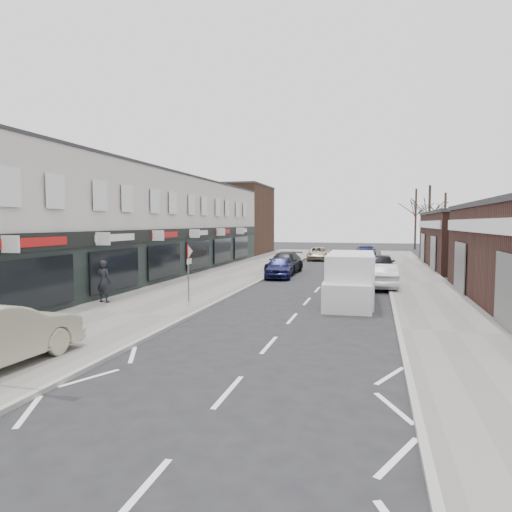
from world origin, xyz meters
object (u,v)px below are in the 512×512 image
Objects in this scene: parked_car_right_c at (366,252)px; pedestrian at (104,281)px; parked_car_left_b at (285,263)px; parked_car_left_c at (319,254)px; white_van at (351,279)px; parked_car_left_a at (280,267)px; parked_car_right_b at (381,265)px; warning_sign at (189,256)px; parked_car_right_a at (382,276)px.

pedestrian is at bearing 71.05° from parked_car_right_c.
parked_car_left_b reaches higher than parked_car_left_c.
parked_car_right_c is (0.20, 27.11, -0.39)m from white_van.
parked_car_left_a is 7.20m from parked_car_right_b.
parked_car_left_a is at bearing 74.67° from parked_car_right_c.
white_van reaches higher than parked_car_left_b.
parked_car_right_c is at bearing 88.25° from white_van.
pedestrian is at bearing -161.60° from warning_sign.
warning_sign is 11.18m from parked_car_left_a.
parked_car_right_a reaches higher than parked_car_left_c.
white_van is 27.11m from parked_car_right_c.
parked_car_right_b is (6.90, -0.18, 0.06)m from parked_car_left_b.
pedestrian is at bearing 31.83° from parked_car_right_a.
warning_sign reaches higher than parked_car_right_b.
white_van reaches higher than pedestrian.
white_van reaches higher than parked_car_right_a.
parked_car_left_b reaches higher than parked_car_right_c.
pedestrian is 0.45× the size of parked_car_right_a.
white_van is at bearing -64.00° from parked_car_left_a.
parked_car_left_a reaches higher than parked_car_left_c.
parked_car_left_b is 1.09× the size of parked_car_right_b.
white_van is at bearing 17.77° from warning_sign.
parked_car_right_b is 0.99× the size of parked_car_right_c.
parked_car_left_a is 0.89× the size of parked_car_right_c.
parked_car_right_a is at bearing -41.27° from parked_car_left_b.
white_van is 11.38m from pedestrian.
parked_car_left_b is 6.90m from parked_car_right_b.
parked_car_right_a reaches higher than parked_car_right_c.
warning_sign is 0.57× the size of parked_car_right_b.
pedestrian is at bearing 51.78° from parked_car_right_b.
parked_car_right_a is 6.19m from parked_car_right_b.
warning_sign is at bearing -95.81° from parked_car_left_b.
warning_sign reaches higher than parked_car_right_a.
warning_sign is 0.63× the size of parked_car_left_a.
pedestrian is (-10.82, -3.51, -0.01)m from white_van.
parked_car_left_c is at bearing 33.61° from parked_car_right_c.
parked_car_left_a is at bearing -109.71° from pedestrian.
parked_car_right_a is (1.50, 5.14, -0.38)m from white_van.
warning_sign is 0.58× the size of parked_car_left_c.
pedestrian is 15.06m from parked_car_right_a.
warning_sign is 0.45× the size of white_van.
parked_car_left_a is (5.65, 12.12, -0.36)m from pedestrian.
parked_car_left_c is 19.90m from parked_car_right_a.
parked_car_left_b is at bearing 82.74° from warning_sign.
parked_car_left_b is at bearing -0.05° from parked_car_right_b.
parked_car_right_c is (5.37, 18.50, -0.03)m from parked_car_left_a.
white_van is at bearing -156.72° from pedestrian.
parked_car_left_a is 0.82× the size of parked_car_left_b.
pedestrian is 0.40× the size of parked_car_right_c.
pedestrian reaches higher than parked_car_right_b.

